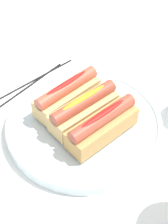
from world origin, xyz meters
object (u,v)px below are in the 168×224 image
at_px(hotdog_front, 67,95).
at_px(chopstick_far, 37,78).
at_px(hotdog_side, 102,125).
at_px(hotdog_back, 84,109).
at_px(chopstick_near, 29,85).
at_px(serving_bowl, 84,123).

xyz_separation_m(hotdog_front, chopstick_far, (-0.01, -0.14, -0.05)).
bearing_deg(hotdog_front, hotdog_side, 91.14).
relative_size(hotdog_back, chopstick_near, 0.69).
height_order(hotdog_back, chopstick_near, hotdog_back).
relative_size(hotdog_front, chopstick_near, 0.70).
bearing_deg(hotdog_back, hotdog_side, 91.14).
xyz_separation_m(hotdog_front, hotdog_back, (-0.00, 0.05, 0.00)).
relative_size(serving_bowl, chopstick_far, 1.47).
xyz_separation_m(hotdog_back, hotdog_side, (-0.00, 0.05, 0.00)).
distance_m(hotdog_side, chopstick_near, 0.25).
height_order(hotdog_back, hotdog_side, same).
bearing_deg(chopstick_near, serving_bowl, 83.10).
xyz_separation_m(hotdog_front, chopstick_near, (0.02, -0.13, -0.05)).
height_order(serving_bowl, hotdog_front, hotdog_front).
distance_m(hotdog_back, hotdog_side, 0.06).
bearing_deg(serving_bowl, hotdog_front, -88.86).
relative_size(serving_bowl, hotdog_front, 2.08).
bearing_deg(chopstick_near, chopstick_far, -171.18).
xyz_separation_m(hotdog_side, chopstick_far, (-0.01, -0.25, -0.05)).
xyz_separation_m(serving_bowl, hotdog_back, (-0.00, 0.00, 0.04)).
height_order(hotdog_side, chopstick_far, hotdog_side).
distance_m(hotdog_front, hotdog_back, 0.06).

